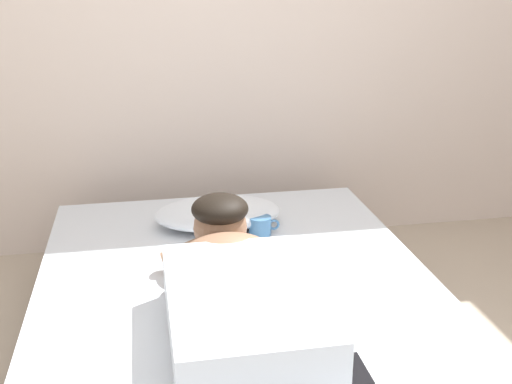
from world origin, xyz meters
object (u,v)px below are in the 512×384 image
(bed, at_px, (243,338))
(pillow, at_px, (218,213))
(cell_phone, at_px, (354,370))
(coffee_cup, at_px, (261,226))
(person_lying, at_px, (236,287))

(bed, bearing_deg, pillow, 90.28)
(bed, xyz_separation_m, cell_phone, (0.22, -0.45, 0.17))
(cell_phone, bearing_deg, pillow, 102.11)
(bed, bearing_deg, coffee_cup, 72.42)
(bed, relative_size, coffee_cup, 15.90)
(coffee_cup, bearing_deg, bed, -107.58)
(pillow, xyz_separation_m, cell_phone, (0.23, -1.06, -0.05))
(coffee_cup, xyz_separation_m, cell_phone, (0.07, -0.93, -0.03))
(bed, distance_m, pillow, 0.64)
(pillow, height_order, coffee_cup, pillow)
(bed, xyz_separation_m, person_lying, (-0.04, -0.13, 0.27))
(person_lying, height_order, coffee_cup, person_lying)
(person_lying, bearing_deg, bed, 72.45)
(coffee_cup, height_order, cell_phone, coffee_cup)
(bed, height_order, pillow, pillow)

